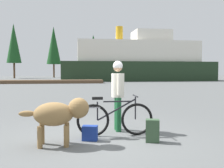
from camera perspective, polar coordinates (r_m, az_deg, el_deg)
ground_plane at (r=5.67m, az=-2.98°, el=-12.21°), size 160.00×160.00×0.00m
bicycle at (r=5.81m, az=0.62°, el=-7.82°), size 1.76×0.44×0.92m
person_cyclist at (r=6.26m, az=1.32°, el=-1.06°), size 0.32×0.53×1.73m
dog at (r=5.16m, az=-11.79°, el=-6.59°), size 1.37×0.55×0.95m
backpack at (r=5.43m, az=9.10°, el=-10.35°), size 0.32×0.27×0.47m
handbag_pannier at (r=5.51m, az=-5.00°, el=-10.96°), size 0.35×0.25×0.32m
dock_pier at (r=32.37m, az=-14.50°, el=0.52°), size 13.83×2.60×0.40m
ferry_boat at (r=40.87m, az=5.71°, el=4.97°), size 23.47×7.91×8.53m
sailboat_moored at (r=44.30m, az=0.86°, el=1.62°), size 6.49×1.82×8.27m
pine_tree_far_left at (r=57.65m, az=-21.28°, el=8.54°), size 3.01×3.01×11.53m
pine_tree_center at (r=58.31m, az=-4.24°, el=7.55°), size 3.83×3.83×9.77m
pine_tree_far_right at (r=61.03m, az=5.59°, el=8.21°), size 3.78×3.78×11.26m
pine_tree_mid_back at (r=62.37m, az=-13.02°, el=8.46°), size 3.38×3.38×12.10m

